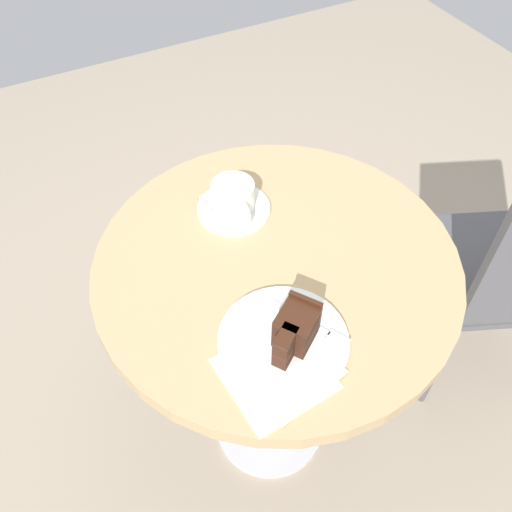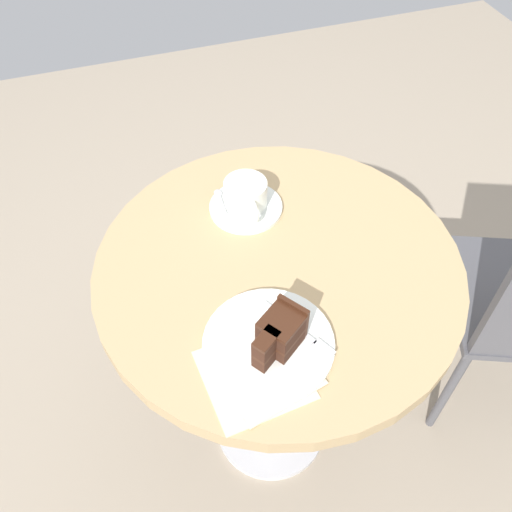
# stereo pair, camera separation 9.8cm
# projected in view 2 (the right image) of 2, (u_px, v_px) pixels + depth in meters

# --- Properties ---
(ground_plane) EXTENTS (4.40, 4.40, 0.01)m
(ground_plane) POSITION_uv_depth(u_px,v_px,m) (270.00, 427.00, 1.60)
(ground_plane) COLOR gray
(ground_plane) RESTS_ON ground
(cafe_table) EXTENTS (0.70, 0.70, 0.75)m
(cafe_table) POSITION_uv_depth(u_px,v_px,m) (277.00, 303.00, 1.12)
(cafe_table) COLOR tan
(cafe_table) RESTS_ON ground
(saucer) EXTENTS (0.15, 0.15, 0.01)m
(saucer) POSITION_uv_depth(u_px,v_px,m) (246.00, 207.00, 1.12)
(saucer) COLOR silver
(saucer) RESTS_ON cafe_table
(coffee_cup) EXTENTS (0.12, 0.09, 0.06)m
(coffee_cup) POSITION_uv_depth(u_px,v_px,m) (246.00, 194.00, 1.09)
(coffee_cup) COLOR silver
(coffee_cup) RESTS_ON saucer
(teaspoon) EXTENTS (0.11, 0.02, 0.00)m
(teaspoon) POSITION_uv_depth(u_px,v_px,m) (221.00, 202.00, 1.12)
(teaspoon) COLOR silver
(teaspoon) RESTS_ON saucer
(cake_plate) EXTENTS (0.22, 0.22, 0.01)m
(cake_plate) POSITION_uv_depth(u_px,v_px,m) (269.00, 343.00, 0.90)
(cake_plate) COLOR silver
(cake_plate) RESTS_ON cafe_table
(cake_slice) EXTENTS (0.09, 0.11, 0.07)m
(cake_slice) POSITION_uv_depth(u_px,v_px,m) (280.00, 333.00, 0.87)
(cake_slice) COLOR #381E14
(cake_slice) RESTS_ON cake_plate
(fork) EXTENTS (0.14, 0.08, 0.00)m
(fork) POSITION_uv_depth(u_px,v_px,m) (306.00, 335.00, 0.90)
(fork) COLOR silver
(fork) RESTS_ON cake_plate
(napkin) EXTENTS (0.18, 0.19, 0.00)m
(napkin) POSITION_uv_depth(u_px,v_px,m) (259.00, 372.00, 0.87)
(napkin) COLOR beige
(napkin) RESTS_ON cafe_table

